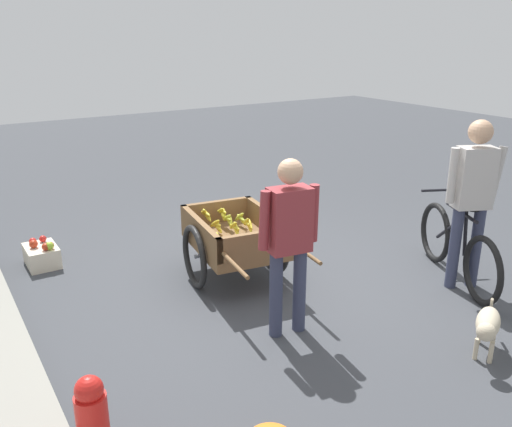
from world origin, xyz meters
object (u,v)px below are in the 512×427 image
Objects in this scene: bicycle at (457,248)px; cyclist_person at (473,190)px; apple_crate at (42,255)px; vendor_person at (289,234)px; dog at (488,325)px; fruit_cart at (235,239)px.

cyclist_person is at bearing 154.79° from bicycle.
apple_crate is at bearing 53.07° from bicycle.
dog is at bearing -135.07° from vendor_person.
bicycle reaches higher than fruit_cart.
apple_crate is (2.63, 3.50, -0.23)m from bicycle.
apple_crate is at bearing 29.79° from vendor_person.
bicycle is (-0.09, -2.05, -0.54)m from vendor_person.
cyclist_person is (-0.14, 0.06, 0.66)m from bicycle.
dog is (-2.26, -0.95, -0.16)m from fruit_cart.
dog is at bearing -144.93° from apple_crate.
fruit_cart is 2.17m from apple_crate.
dog is (-0.89, 0.87, -0.74)m from cyclist_person.
dog is at bearing 135.87° from cyclist_person.
cyclist_person is 4.50m from apple_crate.
fruit_cart is 2.92× the size of dog.
vendor_person is 2.54× the size of dog.
fruit_cart is 2.25m from bicycle.
vendor_person reaches higher than apple_crate.
cyclist_person is 3.80× the size of apple_crate.
apple_crate is (2.77, 3.44, -0.88)m from cyclist_person.
cyclist_person is at bearing -96.43° from vendor_person.
fruit_cart is 3.95× the size of apple_crate.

